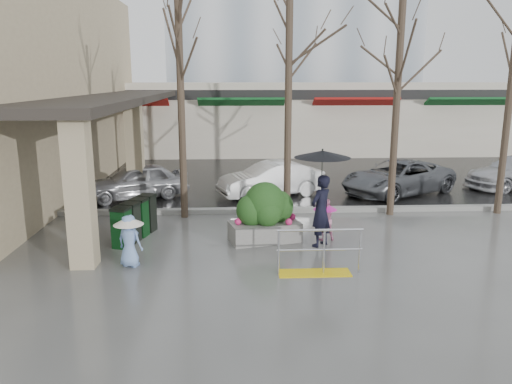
{
  "coord_description": "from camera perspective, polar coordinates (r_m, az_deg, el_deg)",
  "views": [
    {
      "loc": [
        -0.48,
        -11.51,
        4.21
      ],
      "look_at": [
        0.12,
        1.29,
        1.3
      ],
      "focal_mm": 35.0,
      "sensor_mm": 36.0,
      "label": 1
    }
  ],
  "objects": [
    {
      "name": "child_blue",
      "position": [
        11.74,
        -14.29,
        -4.91
      ],
      "size": [
        0.7,
        0.69,
        1.22
      ],
      "rotation": [
        0.0,
        0.0,
        2.73
      ],
      "color": "#779AD3",
      "rests_on": "ground"
    },
    {
      "name": "street_asphalt",
      "position": [
        33.77,
        -1.87,
        5.64
      ],
      "size": [
        120.0,
        36.0,
        0.01
      ],
      "primitive_type": "cube",
      "color": "black",
      "rests_on": "ground"
    },
    {
      "name": "handrail",
      "position": [
        11.15,
        7.04,
        -7.41
      ],
      "size": [
        1.9,
        0.5,
        1.03
      ],
      "color": "yellow",
      "rests_on": "ground"
    },
    {
      "name": "car_b",
      "position": [
        18.23,
        1.7,
        1.47
      ],
      "size": [
        4.05,
        2.53,
        1.26
      ],
      "primitive_type": "imported",
      "rotation": [
        0.0,
        0.0,
        -1.23
      ],
      "color": "white",
      "rests_on": "ground"
    },
    {
      "name": "ground",
      "position": [
        12.26,
        -0.28,
        -7.28
      ],
      "size": [
        120.0,
        120.0,
        0.0
      ],
      "primitive_type": "plane",
      "color": "#51514F",
      "rests_on": "ground"
    },
    {
      "name": "woman",
      "position": [
        12.67,
        7.48,
        0.37
      ],
      "size": [
        1.43,
        1.43,
        2.53
      ],
      "rotation": [
        0.0,
        0.0,
        3.9
      ],
      "color": "black",
      "rests_on": "ground"
    },
    {
      "name": "car_a",
      "position": [
        18.34,
        -13.6,
        1.18
      ],
      "size": [
        3.99,
        2.76,
        1.26
      ],
      "primitive_type": "imported",
      "rotation": [
        0.0,
        0.0,
        -1.19
      ],
      "color": "#B0B0B5",
      "rests_on": "ground"
    },
    {
      "name": "tree_mideast",
      "position": [
        15.92,
        16.08,
        14.66
      ],
      "size": [
        3.2,
        3.2,
        6.5
      ],
      "color": "#382B21",
      "rests_on": "ground"
    },
    {
      "name": "canopy_slab",
      "position": [
        19.99,
        -15.45,
        10.67
      ],
      "size": [
        2.8,
        18.0,
        0.25
      ],
      "primitive_type": "cube",
      "color": "#2D2823",
      "rests_on": "pillar_front"
    },
    {
      "name": "child_pink",
      "position": [
        13.37,
        7.86,
        -2.8
      ],
      "size": [
        0.64,
        0.64,
        1.13
      ],
      "rotation": [
        0.0,
        0.0,
        3.29
      ],
      "color": "pink",
      "rests_on": "ground"
    },
    {
      "name": "planter",
      "position": [
        13.16,
        1.04,
        -2.4
      ],
      "size": [
        1.99,
        1.32,
        1.59
      ],
      "rotation": [
        0.0,
        0.0,
        0.24
      ],
      "color": "slate",
      "rests_on": "ground"
    },
    {
      "name": "storefront_row",
      "position": [
        29.66,
        2.14,
        8.55
      ],
      "size": [
        34.0,
        6.74,
        4.0
      ],
      "color": "beige",
      "rests_on": "ground"
    },
    {
      "name": "car_c",
      "position": [
        19.32,
        15.9,
        1.63
      ],
      "size": [
        4.98,
        4.05,
        1.26
      ],
      "primitive_type": "imported",
      "rotation": [
        0.0,
        0.0,
        -1.06
      ],
      "color": "#5B5E63",
      "rests_on": "ground"
    },
    {
      "name": "tree_midwest",
      "position": [
        15.23,
        3.81,
        16.63
      ],
      "size": [
        3.2,
        3.2,
        7.0
      ],
      "color": "#382B21",
      "rests_on": "ground"
    },
    {
      "name": "curb",
      "position": [
        16.05,
        -0.89,
        -2.12
      ],
      "size": [
        120.0,
        0.3,
        0.15
      ],
      "primitive_type": "cube",
      "color": "gray",
      "rests_on": "ground"
    },
    {
      "name": "pillar_back",
      "position": [
        18.0,
        -13.66,
        4.59
      ],
      "size": [
        0.55,
        0.55,
        3.5
      ],
      "primitive_type": "cube",
      "color": "tan",
      "rests_on": "ground"
    },
    {
      "name": "pillar_front",
      "position": [
        11.78,
        -19.49,
        0.01
      ],
      "size": [
        0.55,
        0.55,
        3.5
      ],
      "primitive_type": "cube",
      "color": "tan",
      "rests_on": "ground"
    },
    {
      "name": "tree_west",
      "position": [
        15.21,
        -8.76,
        15.96
      ],
      "size": [
        3.2,
        3.2,
        6.8
      ],
      "color": "#382B21",
      "rests_on": "ground"
    },
    {
      "name": "news_boxes",
      "position": [
        13.75,
        -13.65,
        -3.1
      ],
      "size": [
        0.94,
        1.93,
        1.05
      ],
      "rotation": [
        0.0,
        0.0,
        -0.29
      ],
      "color": "#0B3414",
      "rests_on": "ground"
    },
    {
      "name": "near_building",
      "position": [
        21.28,
        -26.81,
        10.9
      ],
      "size": [
        6.0,
        18.0,
        8.0
      ],
      "primitive_type": "cube",
      "color": "tan",
      "rests_on": "ground"
    }
  ]
}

